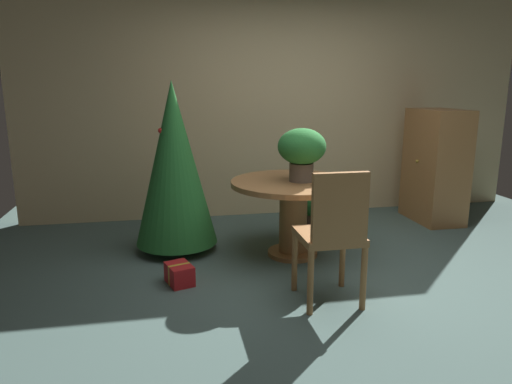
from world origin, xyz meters
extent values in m
plane|color=#4C6660|center=(0.00, 0.00, 0.00)|extent=(6.60, 6.60, 0.00)
cube|color=beige|center=(0.00, 2.20, 1.30)|extent=(6.00, 0.10, 2.60)
cylinder|color=#9E6B3D|center=(-0.24, 0.70, 0.02)|extent=(0.46, 0.46, 0.04)
cylinder|color=#9E6B3D|center=(-0.24, 0.70, 0.35)|extent=(0.25, 0.25, 0.62)
cylinder|color=#9E6B3D|center=(-0.24, 0.70, 0.68)|extent=(1.13, 1.13, 0.05)
cylinder|color=#665B51|center=(-0.18, 0.66, 0.78)|extent=(0.21, 0.21, 0.16)
ellipsoid|color=#287533|center=(-0.18, 0.66, 1.01)|extent=(0.42, 0.42, 0.32)
sphere|color=red|center=(-0.30, 0.62, 1.05)|extent=(0.05, 0.05, 0.05)
sphere|color=red|center=(-0.25, 0.75, 1.00)|extent=(0.06, 0.06, 0.06)
sphere|color=red|center=(-0.07, 0.59, 1.07)|extent=(0.09, 0.09, 0.09)
cylinder|color=#9E6B3D|center=(-0.43, -0.04, 0.23)|extent=(0.04, 0.04, 0.46)
cylinder|color=#9E6B3D|center=(-0.05, -0.04, 0.23)|extent=(0.04, 0.04, 0.46)
cylinder|color=#9E6B3D|center=(-0.43, -0.44, 0.23)|extent=(0.04, 0.04, 0.46)
cylinder|color=#9E6B3D|center=(-0.05, -0.44, 0.23)|extent=(0.04, 0.04, 0.46)
cube|color=#9E6B3D|center=(-0.24, -0.24, 0.49)|extent=(0.43, 0.44, 0.05)
cube|color=#9E6B3D|center=(-0.24, -0.44, 0.75)|extent=(0.38, 0.05, 0.47)
cylinder|color=brown|center=(-1.28, 1.03, 0.04)|extent=(0.10, 0.10, 0.08)
cone|color=#287533|center=(-1.28, 1.03, 0.83)|extent=(0.76, 0.76, 1.50)
sphere|color=silver|center=(-1.15, 1.20, 0.74)|extent=(0.06, 0.06, 0.06)
sphere|color=#2D51A8|center=(-1.41, 1.15, 0.87)|extent=(0.04, 0.04, 0.04)
sphere|color=silver|center=(-1.25, 1.29, 0.41)|extent=(0.06, 0.06, 0.06)
sphere|color=red|center=(-1.39, 1.01, 1.14)|extent=(0.05, 0.05, 0.05)
cube|color=red|center=(-1.29, 0.24, 0.08)|extent=(0.24, 0.29, 0.16)
cube|color=gold|center=(-1.29, 0.24, 0.08)|extent=(0.18, 0.08, 0.16)
cube|color=#9E6B3D|center=(1.65, 1.50, 0.64)|extent=(0.45, 0.74, 1.27)
sphere|color=#B29338|center=(1.42, 1.50, 0.70)|extent=(0.04, 0.04, 0.04)
cylinder|color=#4C382D|center=(0.22, 1.50, 0.07)|extent=(0.21, 0.21, 0.15)
sphere|color=#287533|center=(0.22, 1.50, 0.27)|extent=(0.31, 0.31, 0.31)
camera|label=1|loc=(-1.35, -3.26, 1.53)|focal=32.81mm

